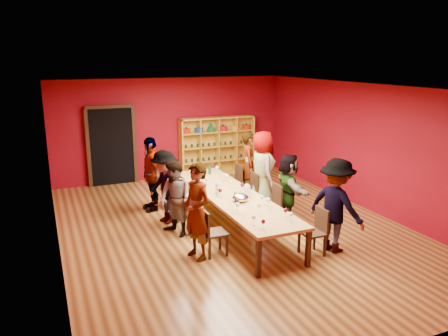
{
  "coord_description": "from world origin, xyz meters",
  "views": [
    {
      "loc": [
        -3.62,
        -8.07,
        3.59
      ],
      "look_at": [
        0.12,
        0.73,
        1.15
      ],
      "focal_mm": 35.0,
      "sensor_mm": 36.0,
      "label": 1
    }
  ],
  "objects": [
    {
      "name": "room_shell",
      "position": [
        0.0,
        0.0,
        1.5
      ],
      "size": [
        7.1,
        9.1,
        3.04
      ],
      "color": "brown",
      "rests_on": "ground"
    },
    {
      "name": "tasting_table",
      "position": [
        0.0,
        0.0,
        0.7
      ],
      "size": [
        1.1,
        4.5,
        0.75
      ],
      "color": "#B48B4B",
      "rests_on": "ground"
    },
    {
      "name": "doorway",
      "position": [
        -1.8,
        4.43,
        1.12
      ],
      "size": [
        1.4,
        0.17,
        2.3
      ],
      "color": "black",
      "rests_on": "ground"
    },
    {
      "name": "shelving_unit",
      "position": [
        1.4,
        4.32,
        0.98
      ],
      "size": [
        2.4,
        0.4,
        1.8
      ],
      "color": "gold",
      "rests_on": "ground"
    },
    {
      "name": "chair_person_left_1",
      "position": [
        -0.91,
        -1.07,
        0.5
      ],
      "size": [
        0.42,
        0.42,
        0.89
      ],
      "color": "black",
      "rests_on": "ground"
    },
    {
      "name": "person_left_1",
      "position": [
        -1.17,
        -1.07,
        0.9
      ],
      "size": [
        0.65,
        0.76,
        1.79
      ],
      "primitive_type": "imported",
      "rotation": [
        0.0,
        0.0,
        -1.28
      ],
      "color": "#131835",
      "rests_on": "ground"
    },
    {
      "name": "chair_person_left_2",
      "position": [
        -0.91,
        0.1,
        0.5
      ],
      "size": [
        0.42,
        0.42,
        0.89
      ],
      "color": "black",
      "rests_on": "ground"
    },
    {
      "name": "person_left_2",
      "position": [
        -1.23,
        0.1,
        0.78
      ],
      "size": [
        0.66,
        0.86,
        1.57
      ],
      "primitive_type": "imported",
      "rotation": [
        0.0,
        0.0,
        -1.21
      ],
      "color": "#151D3A",
      "rests_on": "ground"
    },
    {
      "name": "chair_person_left_3",
      "position": [
        -0.91,
        0.88,
        0.5
      ],
      "size": [
        0.42,
        0.42,
        0.89
      ],
      "color": "black",
      "rests_on": "ground"
    },
    {
      "name": "person_left_3",
      "position": [
        -1.22,
        0.88,
        0.82
      ],
      "size": [
        0.74,
        1.14,
        1.64
      ],
      "primitive_type": "imported",
      "rotation": [
        0.0,
        0.0,
        -1.26
      ],
      "color": "#D28D95",
      "rests_on": "ground"
    },
    {
      "name": "chair_person_left_4",
      "position": [
        -0.91,
        1.82,
        0.5
      ],
      "size": [
        0.42,
        0.42,
        0.89
      ],
      "color": "black",
      "rests_on": "ground"
    },
    {
      "name": "person_left_4",
      "position": [
        -1.3,
        1.82,
        0.89
      ],
      "size": [
        0.5,
        1.06,
        1.78
      ],
      "primitive_type": "imported",
      "rotation": [
        0.0,
        0.0,
        -1.54
      ],
      "color": "#5278AA",
      "rests_on": "ground"
    },
    {
      "name": "chair_person_right_0",
      "position": [
        0.91,
        -1.79,
        0.5
      ],
      "size": [
        0.42,
        0.42,
        0.89
      ],
      "color": "black",
      "rests_on": "ground"
    },
    {
      "name": "person_right_0",
      "position": [
        1.33,
        -1.79,
        0.9
      ],
      "size": [
        0.83,
        1.25,
        1.8
      ],
      "primitive_type": "imported",
      "rotation": [
        0.0,
        0.0,
        1.9
      ],
      "color": "#141637",
      "rests_on": "ground"
    },
    {
      "name": "chair_person_right_2",
      "position": [
        0.91,
        -0.13,
        0.5
      ],
      "size": [
        0.42,
        0.42,
        0.89
      ],
      "color": "black",
      "rests_on": "ground"
    },
    {
      "name": "person_right_2",
      "position": [
        1.3,
        -0.13,
        0.78
      ],
      "size": [
        0.66,
        1.49,
        1.56
      ],
      "primitive_type": "imported",
      "rotation": [
        0.0,
        0.0,
        1.39
      ],
      "color": "#46464B",
      "rests_on": "ground"
    },
    {
      "name": "chair_person_right_3",
      "position": [
        0.91,
        0.95,
        0.5
      ],
      "size": [
        0.42,
        0.42,
        0.89
      ],
      "color": "black",
      "rests_on": "ground"
    },
    {
      "name": "person_right_3",
      "position": [
        1.23,
        0.95,
        0.94
      ],
      "size": [
        0.62,
        0.98,
        1.89
      ],
      "primitive_type": "imported",
      "rotation": [
        0.0,
        0.0,
        1.44
      ],
      "color": "#151839",
      "rests_on": "ground"
    },
    {
      "name": "chair_person_right_4",
      "position": [
        0.91,
        1.87,
        0.5
      ],
      "size": [
        0.42,
        0.42,
        0.89
      ],
      "color": "black",
      "rests_on": "ground"
    },
    {
      "name": "person_right_4",
      "position": [
        1.31,
        1.87,
        0.86
      ],
      "size": [
        0.66,
        0.75,
        1.72
      ],
      "primitive_type": "imported",
      "rotation": [
        0.0,
        0.0,
        1.19
      ],
      "color": "#141D38",
      "rests_on": "ground"
    },
    {
      "name": "wine_glass_0",
      "position": [
        0.16,
        0.43,
        0.88
      ],
      "size": [
        0.07,
        0.07,
        0.18
      ],
      "color": "white",
      "rests_on": "tasting_table"
    },
    {
      "name": "wine_glass_1",
      "position": [
        0.29,
        -0.79,
        0.88
      ],
      "size": [
        0.07,
        0.07,
        0.18
      ],
      "color": "white",
      "rests_on": "tasting_table"
    },
    {
      "name": "wine_glass_2",
      "position": [
        -0.28,
        1.76,
        0.88
      ],
      "size": [
        0.07,
        0.07,
        0.18
      ],
      "color": "white",
      "rests_on": "tasting_table"
    },
    {
      "name": "wine_glass_3",
      "position": [
        0.01,
        -1.21,
        0.89
      ],
      "size": [
        0.08,
        0.08,
        0.19
      ],
      "color": "white",
      "rests_on": "tasting_table"
    },
    {
      "name": "wine_glass_4",
      "position": [
        -0.27,
        0.81,
        0.9
      ],
      "size": [
        0.09,
        0.09,
        0.21
      ],
      "color": "white",
      "rests_on": "tasting_table"
    },
    {
      "name": "wine_glass_5",
      "position": [
        0.31,
        1.93,
        0.91
      ],
      "size": [
        0.09,
        0.09,
        0.22
      ],
      "color": "white",
      "rests_on": "tasting_table"
    },
    {
      "name": "wine_glass_6",
      "position": [
        0.28,
        -1.06,
        0.91
      ],
      "size": [
        0.09,
        0.09,
        0.22
      ],
      "color": "white",
      "rests_on": "tasting_table"
    },
    {
      "name": "wine_glass_7",
      "position": [
        -0.31,
        -0.08,
        0.89
      ],
      "size": [
        0.08,
        0.08,
        0.2
      ],
      "color": "white",
      "rests_on": "tasting_table"
    },
    {
      "name": "wine_glass_8",
      "position": [
        -0.36,
        -1.72,
        0.88
      ],
      "size": [
        0.07,
        0.07,
        0.18
      ],
      "color": "white",
      "rests_on": "tasting_table"
    },
    {
      "name": "wine_glass_9",
      "position": [
        -0.3,
        -1.96,
        0.88
      ],
      "size": [
        0.07,
        0.07,
        0.19
      ],
      "color": "white",
      "rests_on": "tasting_table"
    },
    {
      "name": "wine_glass_10",
      "position": [
        0.27,
        1.0,
        0.88
      ],
      "size": [
        0.07,
        0.07,
        0.18
      ],
      "color": "white",
      "rests_on": "tasting_table"
    },
    {
      "name": "wine_glass_11",
      "position": [
        -0.31,
        1.06,
        0.9
      ],
      "size": [
        0.09,
        0.09,
        0.21
      ],
      "color": "white",
      "rests_on": "tasting_table"
    },
    {
      "name": "wine_glass_12",
      "position": [
        0.26,
        0.9,
        0.9
      ],
      "size": [
        0.08,
        0.08,
        0.2
      ],
      "color": "white",
      "rests_on": "tasting_table"
    },
    {
      "name": "wine_glass_13",
      "position": [
        -0.09,
        -0.38,
        0.91
      ],
      "size": [
        0.09,
        0.09,
        0.22
      ],
      "color": "white",
      "rests_on": "tasting_table"
    },
    {
      "name": "wine_glass_14",
      "position": [
        0.26,
        0.06,
        0.91
      ],
      "size": [
        0.09,
        0.09,
        0.21
      ],
      "color": "white",
      "rests_on": "tasting_table"
    },
    {
      "name": "wine_glass_15",
      "position": [
        0.35,
        1.72,
        0.9
      ],
      "size": [
        0.08,
        0.08,
        0.2
      ],
      "color": "white",
      "rests_on": "tasting_table"
    },
    {
      "name": "wine_glass_16",
      "position": [
        -0.3,
        -0.87,
        0.91
      ],
      "size": [
        0.09,
        0.09,
        0.22
      ],
      "color": "white",
      "rests_on": "tasting_table"
    },
    {
      "name": "wine_glass_17",
      "position": [
        0.33,
        -1.64,
        0.88
      ],
      "size": [
        0.07,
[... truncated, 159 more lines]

